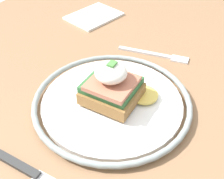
{
  "coord_description": "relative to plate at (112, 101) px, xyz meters",
  "views": [
    {
      "loc": [
        0.34,
        0.23,
        1.09
      ],
      "look_at": [
        0.03,
        0.06,
        0.78
      ],
      "focal_mm": 45.0,
      "sensor_mm": 36.0,
      "label": 1
    }
  ],
  "objects": [
    {
      "name": "plate",
      "position": [
        0.0,
        0.0,
        0.0
      ],
      "size": [
        0.28,
        0.28,
        0.02
      ],
      "color": "white",
      "rests_on": "dining_table"
    },
    {
      "name": "napkin",
      "position": [
        -0.27,
        -0.21,
        -0.0
      ],
      "size": [
        0.15,
        0.13,
        0.01
      ],
      "primitive_type": "cube",
      "rotation": [
        0.0,
        0.0,
        -0.25
      ],
      "color": "white",
      "rests_on": "dining_table"
    },
    {
      "name": "knife",
      "position": [
        0.18,
        -0.02,
        -0.01
      ],
      "size": [
        0.02,
        0.2,
        0.01
      ],
      "color": "#2D2D2D",
      "rests_on": "dining_table"
    },
    {
      "name": "fork",
      "position": [
        -0.18,
        0.01,
        -0.01
      ],
      "size": [
        0.04,
        0.16,
        0.0
      ],
      "color": "silver",
      "rests_on": "dining_table"
    },
    {
      "name": "dining_table",
      "position": [
        -0.03,
        -0.06,
        -0.11
      ],
      "size": [
        1.09,
        0.88,
        0.75
      ],
      "color": "#846042",
      "rests_on": "ground_plane"
    },
    {
      "name": "sandwich",
      "position": [
        -0.0,
        0.0,
        0.03
      ],
      "size": [
        0.1,
        0.11,
        0.07
      ],
      "color": "olive",
      "rests_on": "plate"
    }
  ]
}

